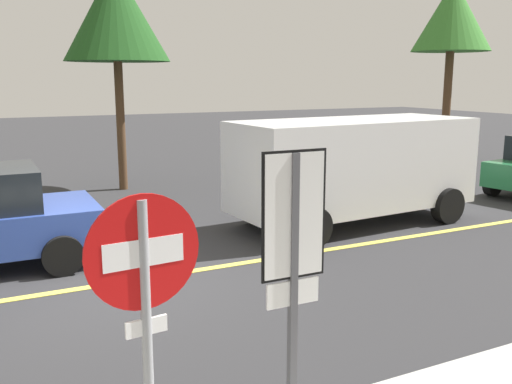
{
  "coord_description": "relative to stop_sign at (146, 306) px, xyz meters",
  "views": [
    {
      "loc": [
        -1.59,
        -8.2,
        3.04
      ],
      "look_at": [
        2.3,
        -0.39,
        1.28
      ],
      "focal_mm": 39.88,
      "sensor_mm": 36.0,
      "label": 1
    }
  ],
  "objects": [
    {
      "name": "tree_left_verge",
      "position": [
        2.71,
        12.15,
        3.08
      ],
      "size": [
        2.79,
        2.79,
        5.95
      ],
      "color": "#513823",
      "rests_on": "ground_plane"
    },
    {
      "name": "ground_plane",
      "position": [
        0.7,
        4.81,
        -1.6
      ],
      "size": [
        80.0,
        80.0,
        0.0
      ],
      "primitive_type": "plane",
      "color": "#2D2D30"
    },
    {
      "name": "tree_centre_verge",
      "position": [
        15.08,
        12.69,
        3.61
      ],
      "size": [
        2.86,
        2.86,
        6.54
      ],
      "color": "#513823",
      "rests_on": "ground_plane"
    },
    {
      "name": "lane_marking_centre",
      "position": [
        3.7,
        4.81,
        -1.59
      ],
      "size": [
        28.0,
        0.16,
        0.01
      ],
      "primitive_type": "cube",
      "color": "#E0D14C"
    },
    {
      "name": "white_van",
      "position": [
        6.18,
        6.21,
        -0.33
      ],
      "size": [
        5.32,
        2.55,
        2.2
      ],
      "color": "white",
      "rests_on": "ground_plane"
    },
    {
      "name": "stop_sign",
      "position": [
        0.0,
        0.0,
        0.0
      ],
      "size": [
        0.76,
        0.09,
        2.34
      ],
      "color": "gray",
      "rests_on": "ground_plane"
    },
    {
      "name": "speed_limit_sign",
      "position": [
        1.21,
        0.19,
        0.17
      ],
      "size": [
        0.54,
        0.06,
        2.52
      ],
      "color": "#4C4C51",
      "rests_on": "ground_plane"
    }
  ]
}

